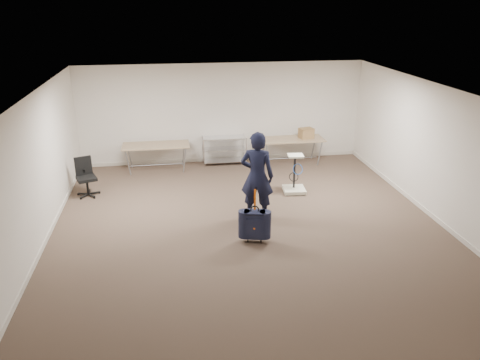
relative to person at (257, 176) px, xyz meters
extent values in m
plane|color=#46372A|center=(-0.25, -0.54, -0.96)|extent=(9.00, 9.00, 0.00)
plane|color=silver|center=(-0.25, 3.96, 0.44)|extent=(8.00, 0.00, 8.00)
plane|color=silver|center=(-0.25, -5.04, 0.44)|extent=(8.00, 0.00, 8.00)
plane|color=silver|center=(-4.25, -0.54, 0.44)|extent=(0.00, 9.00, 9.00)
plane|color=silver|center=(3.75, -0.54, 0.44)|extent=(0.00, 9.00, 9.00)
plane|color=white|center=(-0.25, -0.54, 1.84)|extent=(8.00, 8.00, 0.00)
cube|color=beige|center=(-0.25, 3.95, -0.91)|extent=(8.00, 0.02, 0.10)
cube|color=beige|center=(-4.24, -0.54, -0.91)|extent=(0.02, 9.00, 0.10)
cube|color=beige|center=(3.74, -0.54, -0.91)|extent=(0.02, 9.00, 0.10)
cube|color=#8B7055|center=(-2.15, 3.41, -0.25)|extent=(1.80, 0.75, 0.03)
cylinder|color=gray|center=(-2.15, 3.41, -0.81)|extent=(1.50, 0.02, 0.02)
cylinder|color=gray|center=(-2.90, 3.11, -0.61)|extent=(0.13, 0.04, 0.69)
cylinder|color=gray|center=(-1.40, 3.11, -0.61)|extent=(0.13, 0.04, 0.69)
cylinder|color=gray|center=(-2.90, 3.71, -0.61)|extent=(0.13, 0.04, 0.69)
cylinder|color=gray|center=(-1.40, 3.71, -0.61)|extent=(0.13, 0.04, 0.69)
cube|color=#8B7055|center=(1.65, 3.41, -0.25)|extent=(1.80, 0.75, 0.03)
cylinder|color=gray|center=(1.65, 3.41, -0.81)|extent=(1.50, 0.02, 0.02)
cylinder|color=gray|center=(0.90, 3.11, -0.61)|extent=(0.13, 0.04, 0.69)
cylinder|color=gray|center=(2.40, 3.11, -0.61)|extent=(0.13, 0.04, 0.69)
cylinder|color=gray|center=(0.90, 3.71, -0.61)|extent=(0.13, 0.04, 0.69)
cylinder|color=gray|center=(2.40, 3.71, -0.61)|extent=(0.13, 0.04, 0.69)
cylinder|color=silver|center=(-0.85, 3.43, -0.56)|extent=(0.02, 0.02, 0.80)
cylinder|color=silver|center=(0.35, 3.43, -0.56)|extent=(0.02, 0.02, 0.80)
cylinder|color=silver|center=(-0.85, 3.88, -0.56)|extent=(0.02, 0.02, 0.80)
cylinder|color=silver|center=(0.35, 3.88, -0.56)|extent=(0.02, 0.02, 0.80)
cube|color=silver|center=(-0.25, 3.66, -0.86)|extent=(1.20, 0.45, 0.02)
cube|color=silver|center=(-0.25, 3.66, -0.51)|extent=(1.20, 0.45, 0.02)
cube|color=silver|center=(-0.25, 3.66, -0.18)|extent=(1.20, 0.45, 0.01)
imported|color=black|center=(0.00, 0.00, 0.00)|extent=(0.82, 0.67, 1.92)
cube|color=#161831|center=(-0.24, -1.05, -0.58)|extent=(0.44, 0.32, 0.55)
cube|color=black|center=(-0.23, -1.03, -0.87)|extent=(0.39, 0.24, 0.03)
cylinder|color=black|center=(-0.36, -1.02, -0.92)|extent=(0.04, 0.08, 0.07)
cylinder|color=black|center=(-0.12, -1.08, -0.92)|extent=(0.04, 0.08, 0.07)
torus|color=black|center=(-0.24, -1.05, -0.27)|extent=(0.17, 0.06, 0.17)
cube|color=#FF630D|center=(-0.23, -1.03, -0.07)|extent=(0.04, 0.01, 0.42)
cylinder|color=black|center=(-3.77, 1.83, -0.92)|extent=(0.56, 0.56, 0.08)
cylinder|color=black|center=(-3.77, 1.83, -0.73)|extent=(0.06, 0.06, 0.37)
cube|color=black|center=(-3.77, 1.83, -0.52)|extent=(0.55, 0.55, 0.07)
cube|color=black|center=(-3.84, 2.03, -0.26)|extent=(0.39, 0.19, 0.45)
cube|color=beige|center=(1.18, 1.28, -0.90)|extent=(0.56, 0.56, 0.08)
cylinder|color=black|center=(0.97, 1.07, -0.94)|extent=(0.06, 0.06, 0.04)
cylinder|color=black|center=(1.18, 1.33, -0.44)|extent=(0.05, 0.05, 0.83)
cube|color=beige|center=(1.18, 1.28, -0.02)|extent=(0.39, 0.34, 0.04)
torus|color=blue|center=(1.23, 1.20, -0.34)|extent=(0.28, 0.13, 0.26)
cube|color=olive|center=(2.07, 3.41, -0.09)|extent=(0.43, 0.36, 0.29)
camera|label=1|loc=(-1.75, -8.96, 3.45)|focal=35.00mm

